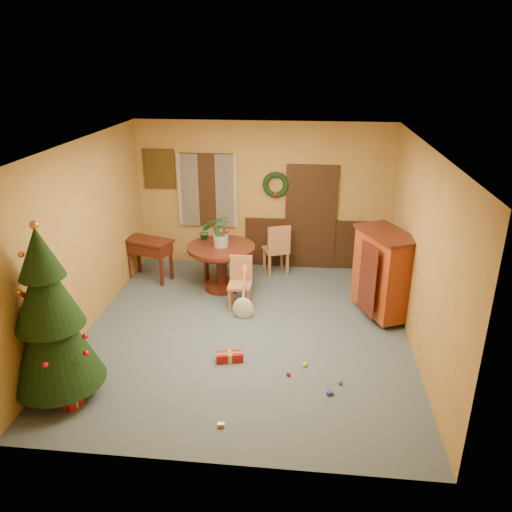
# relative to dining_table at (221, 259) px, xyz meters

# --- Properties ---
(room_envelope) EXTENTS (5.50, 5.50, 5.50)m
(room_envelope) POSITION_rel_dining_table_xyz_m (0.85, 1.21, 0.53)
(room_envelope) COLOR #3C4658
(room_envelope) RESTS_ON ground
(dining_table) EXTENTS (1.23, 1.23, 0.84)m
(dining_table) POSITION_rel_dining_table_xyz_m (0.00, 0.00, 0.00)
(dining_table) COLOR black
(dining_table) RESTS_ON floor
(urn) EXTENTS (0.27, 0.27, 0.20)m
(urn) POSITION_rel_dining_table_xyz_m (0.00, -0.00, 0.35)
(urn) COLOR slate
(urn) RESTS_ON dining_table
(centerpiece_plant) EXTENTS (0.36, 0.31, 0.40)m
(centerpiece_plant) POSITION_rel_dining_table_xyz_m (0.00, -0.00, 0.65)
(centerpiece_plant) COLOR #1E4C23
(centerpiece_plant) RESTS_ON urn
(chair_near) EXTENTS (0.39, 0.39, 0.89)m
(chair_near) POSITION_rel_dining_table_xyz_m (0.43, -0.64, -0.11)
(chair_near) COLOR #A26740
(chair_near) RESTS_ON floor
(chair_far) EXTENTS (0.58, 0.58, 1.03)m
(chair_far) POSITION_rel_dining_table_xyz_m (0.96, 0.76, -0.04)
(chair_far) COLOR #A26740
(chair_far) RESTS_ON floor
(guitar) EXTENTS (0.49, 0.61, 0.80)m
(guitar) POSITION_rel_dining_table_xyz_m (0.53, -1.06, -0.18)
(guitar) COLOR beige
(guitar) RESTS_ON floor
(plant_stand) EXTENTS (0.31, 0.31, 0.80)m
(plant_stand) POSITION_rel_dining_table_xyz_m (-0.35, 0.31, -0.09)
(plant_stand) COLOR black
(plant_stand) RESTS_ON floor
(stand_plant) EXTENTS (0.25, 0.21, 0.39)m
(stand_plant) POSITION_rel_dining_table_xyz_m (-0.35, 0.31, 0.40)
(stand_plant) COLOR #19471E
(stand_plant) RESTS_ON plant_stand
(christmas_tree) EXTENTS (1.13, 1.13, 2.33)m
(christmas_tree) POSITION_rel_dining_table_xyz_m (-1.51, -3.28, 0.52)
(christmas_tree) COLOR #382111
(christmas_tree) RESTS_ON floor
(writing_desk) EXTENTS (1.01, 0.72, 0.81)m
(writing_desk) POSITION_rel_dining_table_xyz_m (-1.45, 0.28, 0.02)
(writing_desk) COLOR black
(writing_desk) RESTS_ON floor
(sideboard) EXTENTS (1.01, 1.28, 1.46)m
(sideboard) POSITION_rel_dining_table_xyz_m (2.79, -0.71, 0.19)
(sideboard) COLOR #5A1C0A
(sideboard) RESTS_ON floor
(gift_a) EXTENTS (0.31, 0.25, 0.16)m
(gift_a) POSITION_rel_dining_table_xyz_m (-1.23, -3.03, -0.51)
(gift_a) COLOR brown
(gift_a) RESTS_ON floor
(gift_b) EXTENTS (0.29, 0.29, 0.22)m
(gift_b) POSITION_rel_dining_table_xyz_m (-1.30, -3.50, -0.48)
(gift_b) COLOR maroon
(gift_b) RESTS_ON floor
(gift_c) EXTENTS (0.28, 0.29, 0.13)m
(gift_c) POSITION_rel_dining_table_xyz_m (-1.51, -2.78, -0.52)
(gift_c) COLOR brown
(gift_c) RESTS_ON floor
(gift_d) EXTENTS (0.40, 0.24, 0.14)m
(gift_d) POSITION_rel_dining_table_xyz_m (0.51, -2.33, -0.52)
(gift_d) COLOR maroon
(gift_d) RESTS_ON floor
(toy_a) EXTENTS (0.09, 0.08, 0.05)m
(toy_a) POSITION_rel_dining_table_xyz_m (1.90, -2.95, -0.57)
(toy_a) COLOR navy
(toy_a) RESTS_ON floor
(toy_b) EXTENTS (0.06, 0.06, 0.06)m
(toy_b) POSITION_rel_dining_table_xyz_m (2.04, -2.71, -0.56)
(toy_b) COLOR #238226
(toy_b) RESTS_ON floor
(toy_c) EXTENTS (0.08, 0.09, 0.05)m
(toy_c) POSITION_rel_dining_table_xyz_m (1.57, -2.36, -0.57)
(toy_c) COLOR gold
(toy_c) RESTS_ON floor
(toy_d) EXTENTS (0.06, 0.06, 0.06)m
(toy_d) POSITION_rel_dining_table_xyz_m (1.36, -2.60, -0.56)
(toy_d) COLOR red
(toy_d) RESTS_ON floor
(toy_e) EXTENTS (0.08, 0.06, 0.05)m
(toy_e) POSITION_rel_dining_table_xyz_m (0.62, -3.68, -0.57)
(toy_e) COLOR orange
(toy_e) RESTS_ON floor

